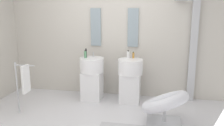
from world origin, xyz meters
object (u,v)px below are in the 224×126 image
object	(u,v)px
pedestal_sink_right	(130,79)
soap_bottle_black	(86,53)
soap_bottle_white	(128,55)
soap_bottle_green	(85,54)
pedestal_sink_left	(92,77)
shower_column	(192,49)
towel_rack	(24,80)
lounge_chair	(165,105)
soap_bottle_grey	(85,54)
soap_bottle_amber	(133,55)

from	to	relation	value
pedestal_sink_right	soap_bottle_black	xyz separation A→B (m)	(-0.93, 0.06, 0.48)
soap_bottle_white	pedestal_sink_right	bearing A→B (deg)	-62.51
soap_bottle_black	soap_bottle_green	distance (m)	0.07
soap_bottle_green	pedestal_sink_left	bearing A→B (deg)	5.58
shower_column	towel_rack	size ratio (longest dim) A/B	2.16
pedestal_sink_left	lounge_chair	distance (m)	1.72
pedestal_sink_right	towel_rack	bearing A→B (deg)	-152.93
soap_bottle_white	soap_bottle_black	world-z (taller)	soap_bottle_black
pedestal_sink_right	lounge_chair	xyz separation A→B (m)	(0.67, -0.90, -0.14)
pedestal_sink_left	lounge_chair	bearing A→B (deg)	-31.59
shower_column	soap_bottle_grey	xyz separation A→B (m)	(-2.14, -0.27, -0.13)
lounge_chair	soap_bottle_grey	bearing A→B (deg)	149.56
shower_column	soap_bottle_black	distance (m)	2.15
lounge_chair	soap_bottle_grey	xyz separation A→B (m)	(-1.61, 0.95, 0.60)
pedestal_sink_left	soap_bottle_black	world-z (taller)	soap_bottle_black
soap_bottle_black	soap_bottle_amber	world-z (taller)	soap_bottle_black
soap_bottle_grey	soap_bottle_amber	size ratio (longest dim) A/B	1.09
towel_rack	soap_bottle_amber	distance (m)	2.13
lounge_chair	pedestal_sink_left	bearing A→B (deg)	148.41
lounge_chair	towel_rack	bearing A→B (deg)	-179.71
soap_bottle_grey	soap_bottle_white	size ratio (longest dim) A/B	0.89
pedestal_sink_right	soap_bottle_green	xyz separation A→B (m)	(-0.92, -0.01, 0.47)
towel_rack	soap_bottle_white	size ratio (longest dim) A/B	5.88
pedestal_sink_right	soap_bottle_black	distance (m)	1.05
lounge_chair	soap_bottle_amber	distance (m)	1.36
shower_column	soap_bottle_green	world-z (taller)	shower_column
pedestal_sink_left	pedestal_sink_right	bearing A→B (deg)	0.00
soap_bottle_white	soap_bottle_black	distance (m)	0.87
towel_rack	lounge_chair	bearing A→B (deg)	0.29
soap_bottle_black	soap_bottle_amber	xyz separation A→B (m)	(0.97, 0.09, -0.03)
towel_rack	pedestal_sink_right	bearing A→B (deg)	27.07
soap_bottle_grey	soap_bottle_amber	distance (m)	0.99
shower_column	lounge_chair	distance (m)	1.52
pedestal_sink_right	soap_bottle_amber	world-z (taller)	soap_bottle_amber
soap_bottle_white	soap_bottle_amber	world-z (taller)	soap_bottle_white
soap_bottle_green	pedestal_sink_right	bearing A→B (deg)	0.78
pedestal_sink_left	pedestal_sink_right	distance (m)	0.80
soap_bottle_black	pedestal_sink_left	bearing A→B (deg)	-22.61
shower_column	lounge_chair	size ratio (longest dim) A/B	1.92
soap_bottle_amber	soap_bottle_green	xyz separation A→B (m)	(-0.96, -0.16, 0.02)
pedestal_sink_right	shower_column	world-z (taller)	shower_column
pedestal_sink_left	lounge_chair	size ratio (longest dim) A/B	0.92
soap_bottle_grey	soap_bottle_black	world-z (taller)	soap_bottle_black
soap_bottle_amber	soap_bottle_white	bearing A→B (deg)	-166.92
soap_bottle_white	soap_bottle_amber	size ratio (longest dim) A/B	1.22
towel_rack	soap_bottle_green	distance (m)	1.29
soap_bottle_grey	soap_bottle_white	world-z (taller)	soap_bottle_white
pedestal_sink_left	shower_column	distance (m)	2.11
pedestal_sink_right	soap_bottle_grey	world-z (taller)	soap_bottle_grey
soap_bottle_grey	soap_bottle_black	xyz separation A→B (m)	(0.01, 0.01, 0.02)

